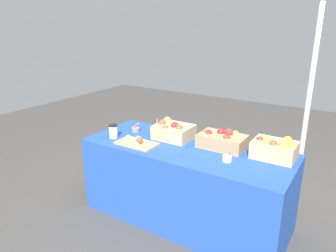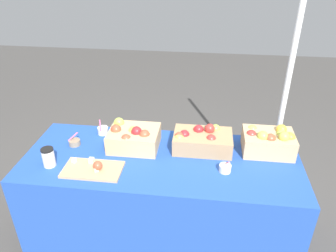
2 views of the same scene
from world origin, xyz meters
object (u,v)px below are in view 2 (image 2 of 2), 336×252
apple_crate_right (133,137)px  cutting_board_front (93,169)px  sample_bowl_far (103,130)px  sample_bowl_mid (75,142)px  apple_crate_left (269,141)px  coffee_cup (48,157)px  sample_bowl_near (225,168)px  tent_pole (285,98)px  apple_crate_middle (202,140)px

apple_crate_right → cutting_board_front: apple_crate_right is taller
sample_bowl_far → cutting_board_front: bearing=-80.6°
sample_bowl_mid → apple_crate_left: bearing=3.6°
apple_crate_left → sample_bowl_mid: size_ratio=3.90×
sample_bowl_far → sample_bowl_mid: bearing=-131.0°
sample_bowl_far → coffee_cup: size_ratio=0.81×
sample_bowl_far → sample_bowl_near: bearing=-21.6°
tent_pole → sample_bowl_mid: bearing=-162.6°
sample_bowl_mid → sample_bowl_far: sample_bowl_far is taller
cutting_board_front → tent_pole: tent_pole is taller
apple_crate_middle → apple_crate_right: 0.49m
cutting_board_front → tent_pole: bearing=30.5°
sample_bowl_mid → apple_crate_middle: bearing=4.3°
apple_crate_middle → coffee_cup: size_ratio=3.12×
apple_crate_middle → sample_bowl_far: bearing=171.5°
sample_bowl_near → coffee_cup: size_ratio=0.76×
sample_bowl_mid → tent_pole: (1.53, 0.48, 0.23)m
cutting_board_front → tent_pole: size_ratio=0.19×
apple_crate_middle → coffee_cup: (-0.99, -0.33, -0.01)m
sample_bowl_mid → coffee_cup: 0.28m
apple_crate_left → sample_bowl_far: 1.23m
apple_crate_right → cutting_board_front: size_ratio=0.92×
sample_bowl_mid → tent_pole: tent_pole is taller
apple_crate_right → sample_bowl_mid: size_ratio=3.96×
coffee_cup → tent_pole: 1.78m
apple_crate_middle → sample_bowl_far: (-0.76, 0.11, -0.04)m
apple_crate_right → sample_bowl_near: size_ratio=3.50×
sample_bowl_mid → sample_bowl_far: size_ratio=0.84×
apple_crate_left → tent_pole: bearing=68.9°
cutting_board_front → sample_bowl_near: size_ratio=3.80×
apple_crate_middle → apple_crate_right: bearing=-175.7°
sample_bowl_near → coffee_cup: coffee_cup is taller
sample_bowl_near → sample_bowl_mid: bearing=170.4°
sample_bowl_near → sample_bowl_far: bearing=158.4°
apple_crate_middle → coffee_cup: 1.04m
coffee_cup → sample_bowl_near: bearing=4.0°
sample_bowl_far → tent_pole: size_ratio=0.05×
sample_bowl_mid → coffee_cup: (-0.07, -0.26, 0.04)m
sample_bowl_mid → sample_bowl_far: bearing=49.0°
apple_crate_middle → cutting_board_front: size_ratio=1.08×
apple_crate_right → sample_bowl_far: size_ratio=3.30×
apple_crate_right → sample_bowl_near: bearing=-18.5°
sample_bowl_near → tent_pole: tent_pole is taller
coffee_cup → tent_pole: (1.60, 0.75, 0.18)m
apple_crate_right → coffee_cup: bearing=-149.5°
sample_bowl_far → coffee_cup: (-0.23, -0.45, 0.04)m
apple_crate_left → cutting_board_front: 1.21m
cutting_board_front → sample_bowl_mid: sample_bowl_mid is taller
apple_crate_middle → sample_bowl_near: 0.30m
cutting_board_front → apple_crate_left: bearing=17.9°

